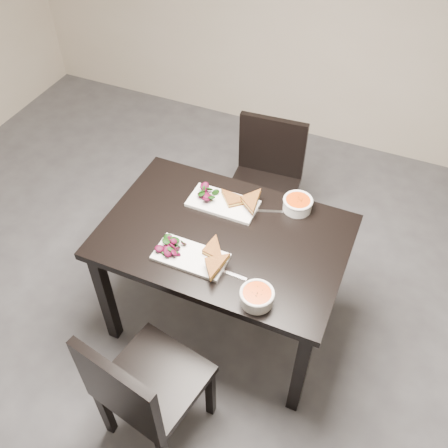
{
  "coord_description": "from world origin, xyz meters",
  "views": [
    {
      "loc": [
        0.74,
        -1.02,
        2.54
      ],
      "look_at": [
        0.08,
        0.49,
        0.82
      ],
      "focal_mm": 39.88,
      "sensor_mm": 36.0,
      "label": 1
    }
  ],
  "objects_px": {
    "table": "(224,247)",
    "chair_near": "(141,388)",
    "chair_far": "(266,177)",
    "soup_bowl_far": "(298,203)",
    "plate_far": "(223,203)",
    "soup_bowl_near": "(257,296)",
    "plate_near": "(191,257)"
  },
  "relations": [
    {
      "from": "chair_far",
      "to": "soup_bowl_far",
      "type": "xyz_separation_m",
      "value": [
        0.32,
        -0.46,
        0.3
      ]
    },
    {
      "from": "table",
      "to": "soup_bowl_far",
      "type": "bearing_deg",
      "value": 48.44
    },
    {
      "from": "soup_bowl_near",
      "to": "chair_near",
      "type": "bearing_deg",
      "value": -128.29
    },
    {
      "from": "soup_bowl_near",
      "to": "soup_bowl_far",
      "type": "height_order",
      "value": "same"
    },
    {
      "from": "plate_near",
      "to": "soup_bowl_far",
      "type": "xyz_separation_m",
      "value": [
        0.36,
        0.51,
        0.03
      ]
    },
    {
      "from": "plate_near",
      "to": "soup_bowl_far",
      "type": "height_order",
      "value": "soup_bowl_far"
    },
    {
      "from": "chair_near",
      "to": "plate_near",
      "type": "xyz_separation_m",
      "value": [
        -0.02,
        0.55,
        0.27
      ]
    },
    {
      "from": "chair_near",
      "to": "chair_far",
      "type": "bearing_deg",
      "value": 100.27
    },
    {
      "from": "table",
      "to": "chair_near",
      "type": "height_order",
      "value": "chair_near"
    },
    {
      "from": "plate_far",
      "to": "soup_bowl_far",
      "type": "relative_size",
      "value": 2.34
    },
    {
      "from": "soup_bowl_near",
      "to": "plate_far",
      "type": "xyz_separation_m",
      "value": [
        -0.37,
        0.5,
        -0.03
      ]
    },
    {
      "from": "chair_near",
      "to": "soup_bowl_far",
      "type": "distance_m",
      "value": 1.16
    },
    {
      "from": "table",
      "to": "soup_bowl_far",
      "type": "relative_size",
      "value": 7.85
    },
    {
      "from": "plate_far",
      "to": "chair_far",
      "type": "bearing_deg",
      "value": 86.34
    },
    {
      "from": "table",
      "to": "chair_near",
      "type": "distance_m",
      "value": 0.78
    },
    {
      "from": "table",
      "to": "plate_near",
      "type": "bearing_deg",
      "value": -112.04
    },
    {
      "from": "table",
      "to": "chair_far",
      "type": "bearing_deg",
      "value": 93.62
    },
    {
      "from": "chair_near",
      "to": "plate_far",
      "type": "bearing_deg",
      "value": 102.18
    },
    {
      "from": "chair_far",
      "to": "plate_near",
      "type": "height_order",
      "value": "chair_far"
    },
    {
      "from": "plate_near",
      "to": "plate_far",
      "type": "bearing_deg",
      "value": 90.64
    },
    {
      "from": "table",
      "to": "chair_near",
      "type": "xyz_separation_m",
      "value": [
        -0.07,
        -0.76,
        -0.17
      ]
    },
    {
      "from": "table",
      "to": "soup_bowl_near",
      "type": "distance_m",
      "value": 0.44
    },
    {
      "from": "table",
      "to": "plate_far",
      "type": "distance_m",
      "value": 0.23
    },
    {
      "from": "plate_near",
      "to": "table",
      "type": "bearing_deg",
      "value": 67.96
    },
    {
      "from": "soup_bowl_near",
      "to": "plate_far",
      "type": "relative_size",
      "value": 0.42
    },
    {
      "from": "chair_far",
      "to": "soup_bowl_far",
      "type": "height_order",
      "value": "chair_far"
    },
    {
      "from": "plate_far",
      "to": "plate_near",
      "type": "bearing_deg",
      "value": -89.36
    },
    {
      "from": "plate_far",
      "to": "chair_near",
      "type": "bearing_deg",
      "value": -88.7
    },
    {
      "from": "plate_far",
      "to": "soup_bowl_far",
      "type": "height_order",
      "value": "soup_bowl_far"
    },
    {
      "from": "chair_far",
      "to": "plate_far",
      "type": "distance_m",
      "value": 0.65
    },
    {
      "from": "plate_far",
      "to": "table",
      "type": "bearing_deg",
      "value": -65.15
    },
    {
      "from": "plate_near",
      "to": "soup_bowl_near",
      "type": "bearing_deg",
      "value": -16.09
    }
  ]
}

